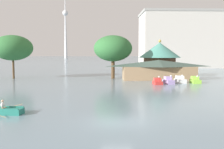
{
  "coord_description": "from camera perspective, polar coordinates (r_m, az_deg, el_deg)",
  "views": [
    {
      "loc": [
        -1.06,
        -18.68,
        5.34
      ],
      "look_at": [
        0.16,
        17.19,
        2.4
      ],
      "focal_mm": 38.57,
      "sensor_mm": 36.0,
      "label": 1
    }
  ],
  "objects": [
    {
      "name": "ground_plane",
      "position": [
        19.46,
        1.26,
        -11.25
      ],
      "size": [
        2000.0,
        2000.0,
        0.0
      ],
      "primitive_type": "plane",
      "color": "gray"
    },
    {
      "name": "rowboat_with_rower",
      "position": [
        23.99,
        -23.99,
        -7.88
      ],
      "size": [
        3.22,
        3.34,
        1.3
      ],
      "rotation": [
        0.0,
        0.0,
        6.16
      ],
      "color": "#237A6B",
      "rests_on": "ground"
    },
    {
      "name": "pedal_boat_red",
      "position": [
        44.54,
        10.73,
        -1.7
      ],
      "size": [
        1.51,
        2.37,
        1.61
      ],
      "rotation": [
        0.0,
        0.0,
        -1.53
      ],
      "color": "red",
      "rests_on": "ground"
    },
    {
      "name": "pedal_boat_lavender",
      "position": [
        45.81,
        13.23,
        -1.46
      ],
      "size": [
        1.72,
        2.82,
        1.73
      ],
      "rotation": [
        0.0,
        0.0,
        -1.43
      ],
      "color": "#B299D8",
      "rests_on": "ground"
    },
    {
      "name": "pedal_boat_white",
      "position": [
        47.75,
        15.85,
        -1.26
      ],
      "size": [
        1.67,
        2.69,
        1.66
      ],
      "rotation": [
        0.0,
        0.0,
        -1.56
      ],
      "color": "white",
      "rests_on": "ground"
    },
    {
      "name": "pedal_boat_lime",
      "position": [
        48.32,
        19.13,
        -1.31
      ],
      "size": [
        1.66,
        2.86,
        1.56
      ],
      "rotation": [
        0.0,
        0.0,
        -1.65
      ],
      "color": "#8CCC3F",
      "rests_on": "ground"
    },
    {
      "name": "boathouse",
      "position": [
        52.9,
        10.98,
        1.23
      ],
      "size": [
        16.53,
        6.02,
        4.26
      ],
      "color": "#9E7F5B",
      "rests_on": "ground"
    },
    {
      "name": "green_roof_pavilion",
      "position": [
        59.79,
        11.22,
        4.01
      ],
      "size": [
        10.12,
        10.12,
        9.03
      ],
      "color": "brown",
      "rests_on": "ground"
    },
    {
      "name": "shoreline_tree_tall_left",
      "position": [
        58.48,
        -22.47,
        5.86
      ],
      "size": [
        8.8,
        8.8,
        9.75
      ],
      "color": "brown",
      "rests_on": "ground"
    },
    {
      "name": "shoreline_tree_mid",
      "position": [
        54.35,
        0.24,
        6.19
      ],
      "size": [
        8.63,
        8.63,
        9.73
      ],
      "color": "brown",
      "rests_on": "ground"
    },
    {
      "name": "background_building_block",
      "position": [
        109.6,
        16.89,
        7.86
      ],
      "size": [
        38.42,
        17.88,
        23.57
      ],
      "color": "beige",
      "rests_on": "ground"
    },
    {
      "name": "distant_broadcast_tower",
      "position": [
        395.75,
        -11.0,
        12.61
      ],
      "size": [
        8.62,
        8.62,
        149.99
      ],
      "color": "silver",
      "rests_on": "ground"
    }
  ]
}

